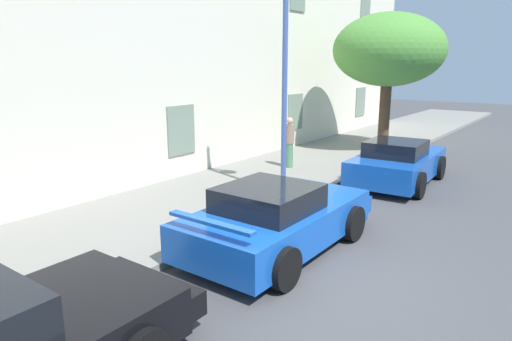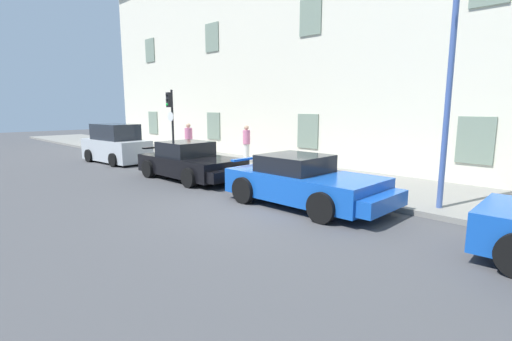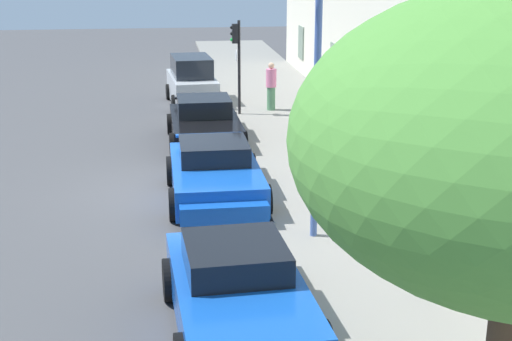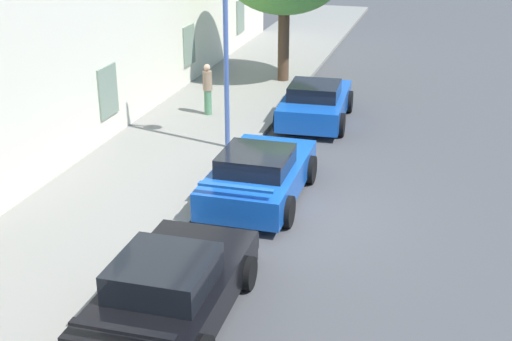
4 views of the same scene
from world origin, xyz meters
The scene contains 7 objects.
ground_plane centered at (0.00, 0.00, 0.00)m, with size 80.00×80.00×0.00m, color #444447.
sidewalk centered at (0.00, 4.32, 0.07)m, with size 60.00×4.30×0.14m, color gray.
sportscar_yellow_flank centered at (0.79, 1.07, 0.62)m, with size 4.58×2.28×1.35m.
sportscar_white_middle centered at (7.15, 0.95, 0.62)m, with size 4.57×2.35×1.36m.
tree_near_kerb centered at (11.32, 3.10, 4.08)m, with size 4.32×4.32×5.38m.
street_lamp centered at (3.57, 2.44, 4.29)m, with size 0.44×1.42×6.06m.
pedestrian_bystander centered at (6.36, 4.44, 1.02)m, with size 0.43×0.43×1.70m.
Camera 1 is at (-6.24, -3.54, 3.57)m, focal length 31.41 mm.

